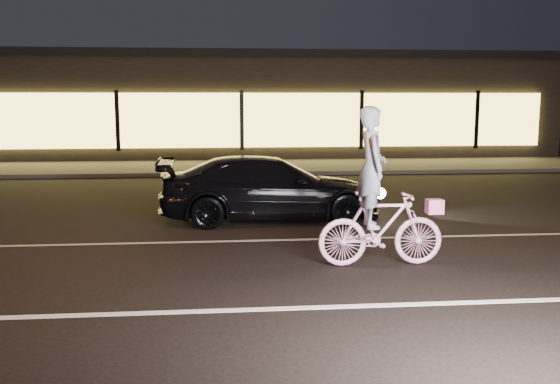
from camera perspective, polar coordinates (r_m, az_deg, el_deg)
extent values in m
plane|color=black|center=(8.71, 0.28, -7.38)|extent=(90.00, 90.00, 0.00)
cube|color=silver|center=(7.29, 1.51, -10.57)|extent=(60.00, 0.12, 0.01)
cube|color=gray|center=(10.64, -0.83, -4.42)|extent=(60.00, 0.10, 0.01)
cube|color=#383533|center=(21.48, -3.30, 2.29)|extent=(30.00, 4.00, 0.12)
cube|color=black|center=(27.35, -3.86, 7.69)|extent=(25.00, 8.00, 4.00)
cube|color=black|center=(27.40, -3.90, 11.98)|extent=(25.40, 8.40, 0.30)
cube|color=#ECCA52|center=(23.26, -3.53, 6.57)|extent=(23.00, 0.15, 2.00)
cube|color=black|center=(23.45, -14.64, 6.32)|extent=(0.15, 0.08, 2.20)
cube|color=black|center=(23.18, -3.52, 6.56)|extent=(0.15, 0.08, 2.20)
cube|color=black|center=(23.78, 7.46, 6.55)|extent=(0.15, 0.08, 2.20)
cube|color=black|center=(25.18, 17.54, 6.34)|extent=(0.15, 0.08, 2.20)
imported|color=#E94797|center=(9.06, 9.21, -3.31)|extent=(1.82, 0.51, 1.09)
imported|color=silver|center=(8.89, 8.37, 2.25)|extent=(0.41, 0.63, 1.72)
cube|color=#FF459F|center=(9.24, 13.94, -1.29)|extent=(0.23, 0.19, 0.21)
imported|color=black|center=(12.32, -0.93, 0.34)|extent=(4.42, 1.91, 1.27)
sphere|color=#FFF2BF|center=(13.28, 7.74, 0.63)|extent=(0.21, 0.21, 0.21)
sphere|color=#FFF2BF|center=(12.18, 9.16, -0.12)|extent=(0.21, 0.21, 0.21)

